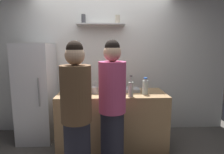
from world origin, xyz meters
The scene contains 11 objects.
back_wall_assembly centered at (0.00, 1.25, 1.30)m, with size 4.80×0.32×2.60m.
refrigerator centered at (-1.14, 0.85, 0.83)m, with size 0.56×0.68×1.67m.
counter centered at (0.15, 0.51, 0.45)m, with size 1.68×0.68×0.90m, color #9E7A51.
baking_pan centered at (0.43, 0.60, 0.92)m, with size 0.34×0.24×0.05m, color gray.
utensil_holder centered at (-0.11, 0.46, 0.96)m, with size 0.09×0.09×0.22m.
wine_bottle_green_glass centered at (-0.30, 0.54, 1.03)m, with size 0.07×0.07×0.34m.
wine_bottle_pale_glass centered at (0.41, 0.26, 1.02)m, with size 0.07×0.07×0.31m.
wine_bottle_dark_glass centered at (0.06, 0.23, 1.02)m, with size 0.08×0.08×0.32m.
water_bottle_plastic centered at (0.65, 0.39, 1.01)m, with size 0.09×0.09×0.25m.
person_pink_top centered at (0.13, -0.11, 0.84)m, with size 0.34×0.34×1.70m.
person_brown_jacket centered at (-0.28, -0.38, 0.83)m, with size 0.34×0.34×1.68m.
Camera 1 is at (0.04, -2.45, 1.61)m, focal length 31.00 mm.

